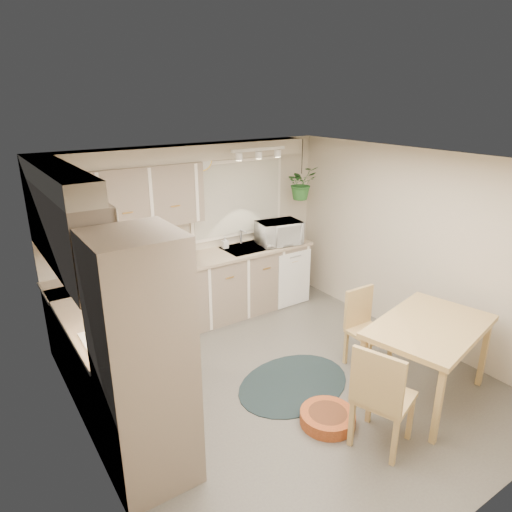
% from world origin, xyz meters
% --- Properties ---
extents(floor, '(4.20, 4.20, 0.00)m').
position_xyz_m(floor, '(0.00, 0.00, 0.00)').
color(floor, '#636057').
rests_on(floor, ground).
extents(ceiling, '(4.20, 4.20, 0.00)m').
position_xyz_m(ceiling, '(0.00, 0.00, 2.40)').
color(ceiling, white).
rests_on(ceiling, wall_back).
extents(wall_back, '(4.00, 0.04, 2.40)m').
position_xyz_m(wall_back, '(0.00, 2.10, 1.20)').
color(wall_back, beige).
rests_on(wall_back, floor).
extents(wall_front, '(4.00, 0.04, 2.40)m').
position_xyz_m(wall_front, '(0.00, -2.10, 1.20)').
color(wall_front, beige).
rests_on(wall_front, floor).
extents(wall_left, '(0.04, 4.20, 2.40)m').
position_xyz_m(wall_left, '(-2.00, 0.00, 1.20)').
color(wall_left, beige).
rests_on(wall_left, floor).
extents(wall_right, '(0.04, 4.20, 2.40)m').
position_xyz_m(wall_right, '(2.00, 0.00, 1.20)').
color(wall_right, beige).
rests_on(wall_right, floor).
extents(base_cab_left, '(0.60, 1.85, 0.90)m').
position_xyz_m(base_cab_left, '(-1.70, 0.88, 0.45)').
color(base_cab_left, gray).
rests_on(base_cab_left, floor).
extents(base_cab_back, '(3.60, 0.60, 0.90)m').
position_xyz_m(base_cab_back, '(-0.20, 1.80, 0.45)').
color(base_cab_back, gray).
rests_on(base_cab_back, floor).
extents(counter_left, '(0.64, 1.89, 0.04)m').
position_xyz_m(counter_left, '(-1.69, 0.88, 0.92)').
color(counter_left, tan).
rests_on(counter_left, base_cab_left).
extents(counter_back, '(3.64, 0.64, 0.04)m').
position_xyz_m(counter_back, '(-0.20, 1.79, 0.92)').
color(counter_back, tan).
rests_on(counter_back, base_cab_back).
extents(oven_stack, '(0.65, 0.65, 2.10)m').
position_xyz_m(oven_stack, '(-1.68, -0.38, 1.05)').
color(oven_stack, gray).
rests_on(oven_stack, floor).
extents(wall_oven_face, '(0.02, 0.56, 0.58)m').
position_xyz_m(wall_oven_face, '(-1.35, -0.38, 1.05)').
color(wall_oven_face, white).
rests_on(wall_oven_face, oven_stack).
extents(upper_cab_left, '(0.35, 2.00, 0.75)m').
position_xyz_m(upper_cab_left, '(-1.82, 1.00, 1.83)').
color(upper_cab_left, gray).
rests_on(upper_cab_left, wall_left).
extents(upper_cab_back, '(2.00, 0.35, 0.75)m').
position_xyz_m(upper_cab_back, '(-1.00, 1.93, 1.83)').
color(upper_cab_back, gray).
rests_on(upper_cab_back, wall_back).
extents(soffit_left, '(0.30, 2.00, 0.20)m').
position_xyz_m(soffit_left, '(-1.85, 1.00, 2.30)').
color(soffit_left, beige).
rests_on(soffit_left, wall_left).
extents(soffit_back, '(3.60, 0.30, 0.20)m').
position_xyz_m(soffit_back, '(-0.20, 1.95, 2.30)').
color(soffit_back, beige).
rests_on(soffit_back, wall_back).
extents(cooktop, '(0.52, 0.58, 0.02)m').
position_xyz_m(cooktop, '(-1.68, 0.30, 0.94)').
color(cooktop, white).
rests_on(cooktop, counter_left).
extents(range_hood, '(0.40, 0.60, 0.14)m').
position_xyz_m(range_hood, '(-1.70, 0.30, 1.40)').
color(range_hood, white).
rests_on(range_hood, upper_cab_left).
extents(window_blinds, '(1.40, 0.02, 1.00)m').
position_xyz_m(window_blinds, '(0.70, 2.07, 1.60)').
color(window_blinds, beige).
rests_on(window_blinds, wall_back).
extents(window_frame, '(1.50, 0.02, 1.10)m').
position_xyz_m(window_frame, '(0.70, 2.08, 1.60)').
color(window_frame, white).
rests_on(window_frame, wall_back).
extents(sink, '(0.70, 0.48, 0.10)m').
position_xyz_m(sink, '(0.70, 1.80, 0.90)').
color(sink, '#A4A6AC').
rests_on(sink, counter_back).
extents(dishwasher_front, '(0.58, 0.02, 0.83)m').
position_xyz_m(dishwasher_front, '(1.30, 1.49, 0.42)').
color(dishwasher_front, white).
rests_on(dishwasher_front, base_cab_back).
extents(track_light_bar, '(0.80, 0.04, 0.04)m').
position_xyz_m(track_light_bar, '(0.70, 1.55, 2.33)').
color(track_light_bar, white).
rests_on(track_light_bar, ceiling).
extents(wall_clock, '(0.30, 0.03, 0.30)m').
position_xyz_m(wall_clock, '(0.15, 2.07, 2.18)').
color(wall_clock, gold).
rests_on(wall_clock, wall_back).
extents(dining_table, '(1.49, 1.16, 0.83)m').
position_xyz_m(dining_table, '(1.07, -0.95, 0.42)').
color(dining_table, tan).
rests_on(dining_table, floor).
extents(chair_left, '(0.61, 0.61, 1.02)m').
position_xyz_m(chair_left, '(0.17, -1.18, 0.51)').
color(chair_left, tan).
rests_on(chair_left, floor).
extents(chair_back, '(0.44, 0.44, 0.91)m').
position_xyz_m(chair_back, '(1.00, -0.25, 0.46)').
color(chair_back, tan).
rests_on(chair_back, floor).
extents(braided_rug, '(1.48, 1.20, 0.01)m').
position_xyz_m(braided_rug, '(0.07, -0.06, 0.01)').
color(braided_rug, black).
rests_on(braided_rug, floor).
extents(pet_bed, '(0.68, 0.68, 0.12)m').
position_xyz_m(pet_bed, '(-0.05, -0.73, 0.06)').
color(pet_bed, '#C05226').
rests_on(pet_bed, floor).
extents(microwave, '(0.65, 0.43, 0.41)m').
position_xyz_m(microwave, '(1.16, 1.70, 1.15)').
color(microwave, white).
rests_on(microwave, counter_back).
extents(soap_bottle, '(0.09, 0.18, 0.08)m').
position_xyz_m(soap_bottle, '(0.40, 1.95, 0.98)').
color(soap_bottle, white).
rests_on(soap_bottle, counter_back).
extents(hanging_plant, '(0.46, 0.50, 0.37)m').
position_xyz_m(hanging_plant, '(1.54, 1.70, 1.74)').
color(hanging_plant, '#285F26').
rests_on(hanging_plant, ceiling).
extents(coffee_maker, '(0.23, 0.27, 0.34)m').
position_xyz_m(coffee_maker, '(-0.87, 1.80, 1.11)').
color(coffee_maker, black).
rests_on(coffee_maker, counter_back).
extents(toaster, '(0.29, 0.17, 0.17)m').
position_xyz_m(toaster, '(-0.55, 1.82, 1.03)').
color(toaster, '#A4A6AC').
rests_on(toaster, counter_back).
extents(knife_block, '(0.10, 0.10, 0.22)m').
position_xyz_m(knife_block, '(-0.41, 1.85, 1.05)').
color(knife_block, tan).
rests_on(knife_block, counter_back).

